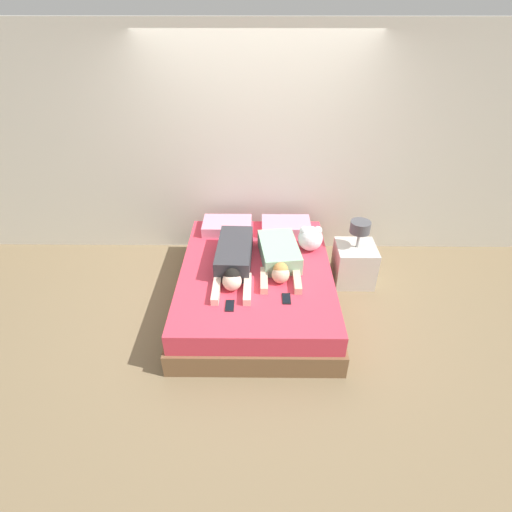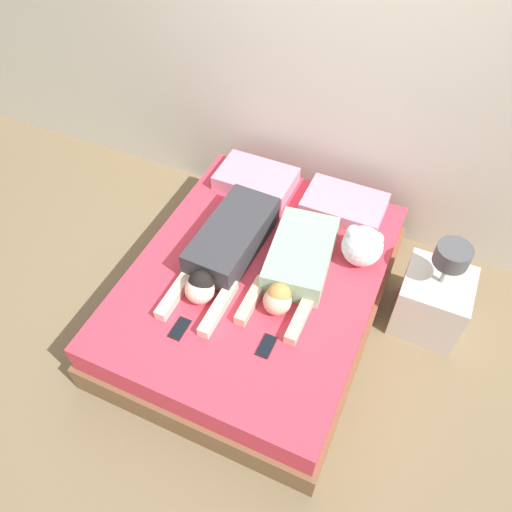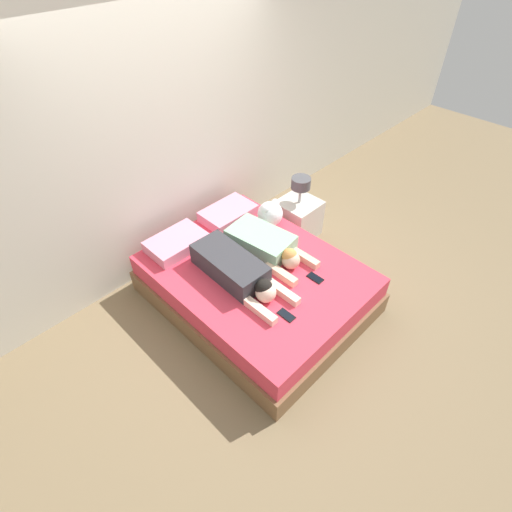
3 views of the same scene
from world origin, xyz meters
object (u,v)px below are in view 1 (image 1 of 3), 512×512
pillow_head_left (227,226)px  plush_toy (310,238)px  person_left (234,258)px  nightstand (354,261)px  bed (256,286)px  pillow_head_right (286,226)px  person_right (279,256)px  cell_phone_right (286,299)px  cell_phone_left (230,306)px

pillow_head_left → plush_toy: size_ratio=2.02×
person_left → nightstand: bearing=15.9°
bed → plush_toy: 0.78m
pillow_head_right → person_right: size_ratio=0.60×
person_left → plush_toy: bearing=23.2°
cell_phone_right → nightstand: 1.23m
bed → cell_phone_left: (-0.23, -0.59, 0.23)m
pillow_head_right → nightstand: size_ratio=0.73×
pillow_head_right → cell_phone_left: size_ratio=3.69×
pillow_head_right → person_left: person_left is taller
bed → person_left: size_ratio=1.87×
bed → pillow_head_left: pillow_head_left is taller
cell_phone_right → pillow_head_right: bearing=87.3°
bed → person_right: 0.41m
cell_phone_left → plush_toy: size_ratio=0.55×
person_right → nightstand: (0.87, 0.32, -0.28)m
bed → pillow_head_left: (-0.34, 0.77, 0.29)m
person_left → plush_toy: size_ratio=3.87×
person_right → nightstand: 0.97m
bed → person_left: person_left is taller
person_left → bed: bearing=-6.3°
pillow_head_right → person_right: person_right is taller
pillow_head_left → cell_phone_left: (0.11, -1.35, -0.05)m
pillow_head_right → person_right: bearing=-98.8°
pillow_head_left → nightstand: nightstand is taller
bed → person_left: (-0.22, 0.02, 0.33)m
bed → pillow_head_right: (0.34, 0.77, 0.29)m
bed → pillow_head_right: 0.89m
person_right → cell_phone_right: bearing=-85.5°
cell_phone_right → plush_toy: bearing=70.8°
person_left → cell_phone_right: size_ratio=7.08×
person_left → pillow_head_right: bearing=52.6°
person_right → plush_toy: size_ratio=3.33×
bed → pillow_head_left: 0.89m
cell_phone_left → person_right: bearing=55.2°
bed → plush_toy: size_ratio=7.24×
pillow_head_right → plush_toy: plush_toy is taller
cell_phone_left → pillow_head_left: bearing=94.8°
cell_phone_right → nightstand: nightstand is taller
person_left → person_right: size_ratio=1.16×
person_left → cell_phone_right: 0.72m
cell_phone_right → person_left: bearing=134.9°
person_right → plush_toy: (0.34, 0.28, 0.05)m
bed → cell_phone_right: size_ratio=13.25×
pillow_head_right → nightstand: bearing=-25.2°
pillow_head_left → person_left: size_ratio=0.52×
bed → pillow_head_right: bearing=65.8°
pillow_head_left → plush_toy: 1.01m
cell_phone_right → nightstand: (0.83, 0.89, -0.20)m
pillow_head_right → cell_phone_left: pillow_head_right is taller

